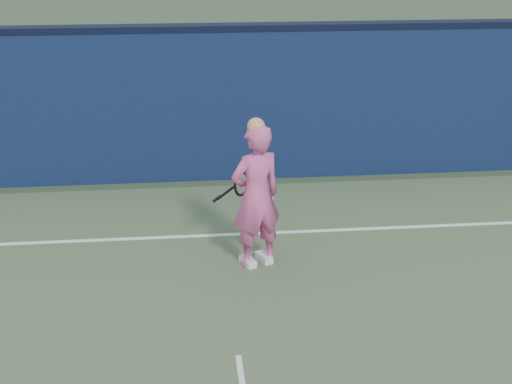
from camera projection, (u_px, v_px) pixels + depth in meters
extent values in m
cube|color=#0C1935|center=(212.00, 106.00, 11.92)|extent=(24.00, 0.40, 2.50)
cube|color=black|center=(210.00, 28.00, 11.46)|extent=(24.00, 0.42, 0.10)
imported|color=#D2518F|center=(256.00, 196.00, 8.90)|extent=(0.80, 0.67, 1.86)
sphere|color=tan|center=(256.00, 127.00, 8.58)|extent=(0.22, 0.22, 0.22)
cube|color=white|center=(264.00, 258.00, 9.27)|extent=(0.22, 0.30, 0.10)
cube|color=white|center=(248.00, 262.00, 9.16)|extent=(0.22, 0.30, 0.10)
torus|color=black|center=(241.00, 184.00, 9.32)|extent=(0.25, 0.31, 0.34)
torus|color=gold|center=(241.00, 184.00, 9.32)|extent=(0.20, 0.25, 0.28)
cylinder|color=beige|center=(241.00, 184.00, 9.32)|extent=(0.19, 0.24, 0.28)
cylinder|color=black|center=(226.00, 193.00, 9.19)|extent=(0.25, 0.24, 0.11)
cylinder|color=black|center=(217.00, 199.00, 9.12)|extent=(0.13, 0.13, 0.07)
cube|color=white|center=(221.00, 235.00, 10.04)|extent=(11.00, 0.08, 0.01)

